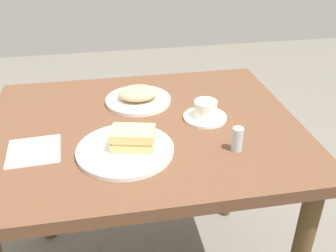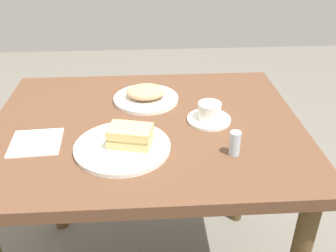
{
  "view_description": "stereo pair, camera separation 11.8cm",
  "coord_description": "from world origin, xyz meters",
  "px_view_note": "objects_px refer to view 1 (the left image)",
  "views": [
    {
      "loc": [
        0.12,
        1.08,
        1.4
      ],
      "look_at": [
        -0.07,
        0.08,
        0.8
      ],
      "focal_mm": 40.67,
      "sensor_mm": 36.0,
      "label": 1
    },
    {
      "loc": [
        -0.0,
        1.1,
        1.4
      ],
      "look_at": [
        -0.07,
        0.08,
        0.8
      ],
      "focal_mm": 40.67,
      "sensor_mm": 36.0,
      "label": 2
    }
  ],
  "objects_px": {
    "dining_table": "(145,152)",
    "coffee_saucer": "(205,117)",
    "spoon": "(201,106)",
    "napkin": "(34,151)",
    "sandwich_plate": "(125,150)",
    "coffee_cup": "(205,108)",
    "sandwich_front": "(133,138)",
    "side_plate": "(139,100)",
    "salt_shaker": "(237,139)"
  },
  "relations": [
    {
      "from": "side_plate",
      "to": "spoon",
      "type": "bearing_deg",
      "value": 155.99
    },
    {
      "from": "sandwich_plate",
      "to": "spoon",
      "type": "distance_m",
      "value": 0.36
    },
    {
      "from": "napkin",
      "to": "spoon",
      "type": "bearing_deg",
      "value": -162.41
    },
    {
      "from": "sandwich_plate",
      "to": "coffee_saucer",
      "type": "height_order",
      "value": "sandwich_plate"
    },
    {
      "from": "sandwich_plate",
      "to": "napkin",
      "type": "height_order",
      "value": "sandwich_plate"
    },
    {
      "from": "spoon",
      "to": "salt_shaker",
      "type": "height_order",
      "value": "salt_shaker"
    },
    {
      "from": "dining_table",
      "to": "spoon",
      "type": "xyz_separation_m",
      "value": [
        -0.21,
        -0.07,
        0.12
      ]
    },
    {
      "from": "dining_table",
      "to": "coffee_cup",
      "type": "xyz_separation_m",
      "value": [
        -0.21,
        -0.0,
        0.15
      ]
    },
    {
      "from": "side_plate",
      "to": "sandwich_front",
      "type": "bearing_deg",
      "value": 80.5
    },
    {
      "from": "coffee_saucer",
      "to": "coffee_cup",
      "type": "height_order",
      "value": "coffee_cup"
    },
    {
      "from": "spoon",
      "to": "sandwich_plate",
      "type": "bearing_deg",
      "value": 38.08
    },
    {
      "from": "coffee_saucer",
      "to": "napkin",
      "type": "bearing_deg",
      "value": 10.51
    },
    {
      "from": "sandwich_front",
      "to": "side_plate",
      "type": "height_order",
      "value": "sandwich_front"
    },
    {
      "from": "coffee_saucer",
      "to": "side_plate",
      "type": "bearing_deg",
      "value": -39.17
    },
    {
      "from": "dining_table",
      "to": "side_plate",
      "type": "distance_m",
      "value": 0.2
    },
    {
      "from": "coffee_saucer",
      "to": "salt_shaker",
      "type": "bearing_deg",
      "value": 101.9
    },
    {
      "from": "coffee_cup",
      "to": "salt_shaker",
      "type": "distance_m",
      "value": 0.2
    },
    {
      "from": "sandwich_front",
      "to": "spoon",
      "type": "xyz_separation_m",
      "value": [
        -0.26,
        -0.22,
        -0.03
      ]
    },
    {
      "from": "dining_table",
      "to": "sandwich_front",
      "type": "distance_m",
      "value": 0.22
    },
    {
      "from": "napkin",
      "to": "coffee_saucer",
      "type": "bearing_deg",
      "value": -169.49
    },
    {
      "from": "coffee_cup",
      "to": "napkin",
      "type": "height_order",
      "value": "coffee_cup"
    },
    {
      "from": "dining_table",
      "to": "coffee_cup",
      "type": "height_order",
      "value": "coffee_cup"
    },
    {
      "from": "spoon",
      "to": "side_plate",
      "type": "bearing_deg",
      "value": -24.01
    },
    {
      "from": "coffee_cup",
      "to": "side_plate",
      "type": "height_order",
      "value": "coffee_cup"
    },
    {
      "from": "coffee_cup",
      "to": "side_plate",
      "type": "bearing_deg",
      "value": -38.93
    },
    {
      "from": "dining_table",
      "to": "coffee_saucer",
      "type": "bearing_deg",
      "value": 179.76
    },
    {
      "from": "dining_table",
      "to": "side_plate",
      "type": "bearing_deg",
      "value": -91.14
    },
    {
      "from": "sandwich_front",
      "to": "salt_shaker",
      "type": "height_order",
      "value": "salt_shaker"
    },
    {
      "from": "sandwich_front",
      "to": "napkin",
      "type": "relative_size",
      "value": 0.93
    },
    {
      "from": "dining_table",
      "to": "napkin",
      "type": "bearing_deg",
      "value": 16.82
    },
    {
      "from": "dining_table",
      "to": "coffee_saucer",
      "type": "distance_m",
      "value": 0.24
    },
    {
      "from": "coffee_saucer",
      "to": "spoon",
      "type": "relative_size",
      "value": 1.48
    },
    {
      "from": "side_plate",
      "to": "salt_shaker",
      "type": "xyz_separation_m",
      "value": [
        -0.25,
        0.36,
        0.03
      ]
    },
    {
      "from": "sandwich_front",
      "to": "coffee_saucer",
      "type": "height_order",
      "value": "sandwich_front"
    },
    {
      "from": "sandwich_plate",
      "to": "coffee_cup",
      "type": "relative_size",
      "value": 2.79
    },
    {
      "from": "sandwich_plate",
      "to": "coffee_cup",
      "type": "bearing_deg",
      "value": -151.46
    },
    {
      "from": "coffee_cup",
      "to": "napkin",
      "type": "distance_m",
      "value": 0.56
    },
    {
      "from": "spoon",
      "to": "napkin",
      "type": "bearing_deg",
      "value": 17.59
    },
    {
      "from": "coffee_saucer",
      "to": "sandwich_plate",
      "type": "bearing_deg",
      "value": 28.24
    },
    {
      "from": "coffee_saucer",
      "to": "salt_shaker",
      "type": "height_order",
      "value": "salt_shaker"
    },
    {
      "from": "sandwich_front",
      "to": "salt_shaker",
      "type": "relative_size",
      "value": 1.9
    },
    {
      "from": "coffee_cup",
      "to": "coffee_saucer",
      "type": "bearing_deg",
      "value": 101.02
    },
    {
      "from": "dining_table",
      "to": "salt_shaker",
      "type": "bearing_deg",
      "value": 141.46
    },
    {
      "from": "coffee_saucer",
      "to": "side_plate",
      "type": "height_order",
      "value": "side_plate"
    },
    {
      "from": "sandwich_front",
      "to": "side_plate",
      "type": "relative_size",
      "value": 0.59
    },
    {
      "from": "spoon",
      "to": "side_plate",
      "type": "height_order",
      "value": "spoon"
    },
    {
      "from": "napkin",
      "to": "side_plate",
      "type": "bearing_deg",
      "value": -141.87
    },
    {
      "from": "dining_table",
      "to": "sandwich_plate",
      "type": "distance_m",
      "value": 0.21
    },
    {
      "from": "salt_shaker",
      "to": "coffee_cup",
      "type": "bearing_deg",
      "value": -78.1
    },
    {
      "from": "side_plate",
      "to": "salt_shaker",
      "type": "distance_m",
      "value": 0.44
    }
  ]
}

